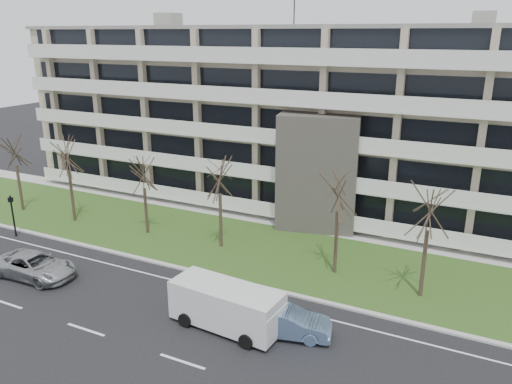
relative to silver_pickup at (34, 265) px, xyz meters
The scene contains 16 objects.
ground 13.56m from the silver_pickup, 13.15° to the right, with size 160.00×160.00×0.00m, color black.
grass_verge 16.52m from the silver_pickup, 36.96° to the left, with size 90.00×10.00×0.06m, color #2F4A18.
curb 14.09m from the silver_pickup, 20.47° to the left, with size 90.00×0.35×0.12m, color #B2B2AD.
sidewalk 20.30m from the silver_pickup, 49.47° to the left, with size 90.00×2.00×0.08m, color #B2B2AD.
lane_edge_line 13.64m from the silver_pickup, 14.54° to the left, with size 90.00×0.12×0.01m, color white.
apartment_building 26.74m from the silver_pickup, 59.36° to the left, with size 60.50×15.10×18.75m.
silver_pickup is the anchor object (origin of this frame).
blue_sedan 16.76m from the silver_pickup, ahead, with size 1.59×4.57×1.50m, color #7A9FD4.
white_van 13.72m from the silver_pickup, ahead, with size 6.14×2.83×2.32m.
pedestrian_signal 7.93m from the silver_pickup, 148.99° to the left, with size 0.37×0.34×3.24m.
tree_0 14.65m from the silver_pickup, 143.08° to the left, with size 3.62×3.62×7.23m.
tree_1 11.11m from the silver_pickup, 121.35° to the left, with size 3.85×3.85×7.69m.
tree_2 10.02m from the silver_pickup, 77.99° to the left, with size 3.23×3.23×6.45m.
tree_3 13.23m from the silver_pickup, 48.04° to the left, with size 3.57×3.57×7.13m.
tree_4 19.67m from the silver_pickup, 27.65° to the left, with size 3.74×3.74×7.47m.
tree_5 24.23m from the silver_pickup, 20.10° to the left, with size 3.69×3.69×7.39m.
Camera 1 is at (11.83, -16.31, 14.77)m, focal length 35.00 mm.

